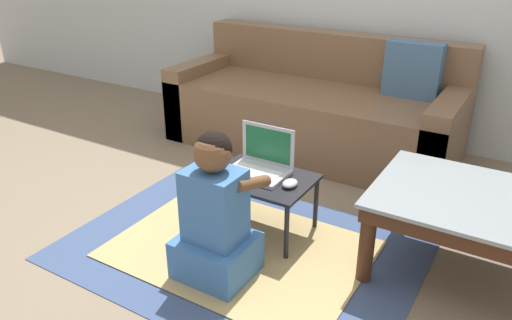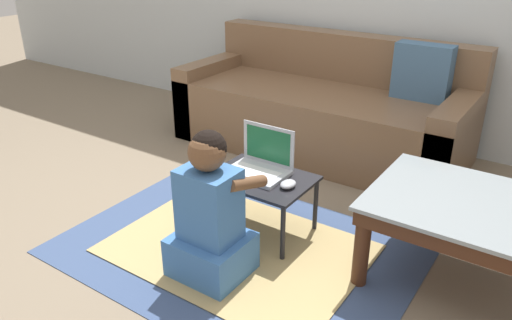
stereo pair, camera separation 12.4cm
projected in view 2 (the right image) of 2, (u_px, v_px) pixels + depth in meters
The scene contains 8 objects.
ground_plane at pixel (237, 226), 2.71m from camera, with size 16.00×16.00×0.00m, color #7F705B.
area_rug at pixel (237, 249), 2.50m from camera, with size 1.70×1.22×0.01m.
couch at pixel (324, 110), 3.58m from camera, with size 2.03×0.85×0.81m.
coffee_table at pixel (471, 216), 2.14m from camera, with size 0.84×0.67×0.41m.
laptop_desk at pixel (261, 184), 2.55m from camera, with size 0.51×0.38×0.32m.
laptop at pixel (259, 166), 2.56m from camera, with size 0.31×0.23×0.23m.
computer_mouse at pixel (288, 184), 2.42m from camera, with size 0.07×0.09×0.03m.
person_seated at pixel (211, 217), 2.21m from camera, with size 0.33×0.41×0.71m.
Camera 2 is at (1.38, -1.85, 1.45)m, focal length 35.00 mm.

